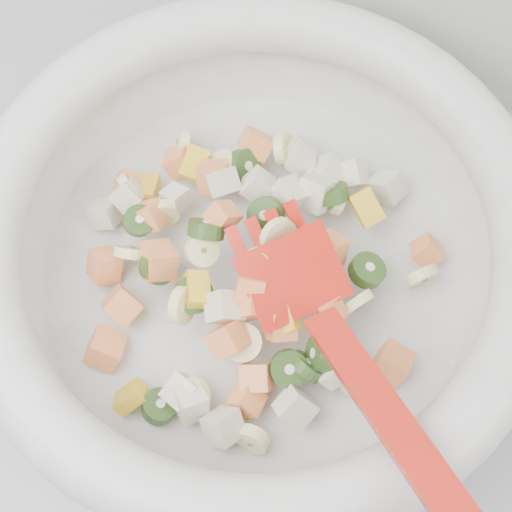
% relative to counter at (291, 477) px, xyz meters
% --- Properties ---
extents(counter, '(2.00, 0.60, 0.90)m').
position_rel_counter_xyz_m(counter, '(0.00, 0.00, 0.00)').
color(counter, gray).
rests_on(counter, ground).
extents(mixing_bowl, '(0.43, 0.40, 0.16)m').
position_rel_counter_xyz_m(mixing_bowl, '(-0.07, 0.05, 0.51)').
color(mixing_bowl, beige).
rests_on(mixing_bowl, counter).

